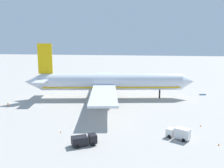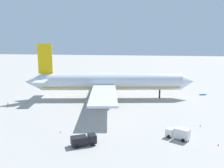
% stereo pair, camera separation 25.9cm
% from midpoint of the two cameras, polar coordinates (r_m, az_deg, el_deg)
% --- Properties ---
extents(ground_plane, '(600.00, 600.00, 0.00)m').
position_cam_midpoint_polar(ground_plane, '(105.22, -0.20, -3.43)').
color(ground_plane, '#ADA8A0').
extents(airliner, '(72.96, 73.24, 23.68)m').
position_cam_midpoint_polar(airliner, '(103.79, -0.86, 0.45)').
color(airliner, silver).
rests_on(airliner, ground).
extents(service_truck_0, '(6.28, 4.73, 3.02)m').
position_cam_midpoint_polar(service_truck_0, '(65.21, 15.45, -11.10)').
color(service_truck_0, white).
rests_on(service_truck_0, ground).
extents(service_truck_2, '(6.44, 5.02, 2.47)m').
position_cam_midpoint_polar(service_truck_2, '(59.94, -6.75, -12.97)').
color(service_truck_2, black).
rests_on(service_truck_2, ground).
extents(baggage_cart_0, '(3.49, 1.96, 0.40)m').
position_cam_midpoint_polar(baggage_cart_0, '(119.46, 20.56, -2.30)').
color(baggage_cart_0, '#26598C').
rests_on(baggage_cart_0, ground).
extents(baggage_cart_2, '(2.46, 3.30, 1.54)m').
position_cam_midpoint_polar(baggage_cart_2, '(142.52, 12.65, 0.31)').
color(baggage_cart_2, gray).
rests_on(baggage_cart_2, ground).
extents(ground_worker_3, '(0.43, 0.43, 1.79)m').
position_cam_midpoint_polar(ground_worker_3, '(99.63, -23.42, -4.55)').
color(ground_worker_3, '#3F3F47').
rests_on(ground_worker_3, ground).
extents(traffic_cone_0, '(0.36, 0.36, 0.55)m').
position_cam_midpoint_polar(traffic_cone_0, '(139.85, -13.24, -0.14)').
color(traffic_cone_0, orange).
rests_on(traffic_cone_0, ground).
extents(traffic_cone_1, '(0.36, 0.36, 0.55)m').
position_cam_midpoint_polar(traffic_cone_1, '(68.84, -12.13, -10.98)').
color(traffic_cone_1, orange).
rests_on(traffic_cone_1, ground).
extents(traffic_cone_2, '(0.36, 0.36, 0.55)m').
position_cam_midpoint_polar(traffic_cone_2, '(65.14, 23.80, -12.92)').
color(traffic_cone_2, orange).
rests_on(traffic_cone_2, ground).
extents(traffic_cone_3, '(0.36, 0.36, 0.55)m').
position_cam_midpoint_polar(traffic_cone_3, '(76.54, 20.09, -9.19)').
color(traffic_cone_3, orange).
rests_on(traffic_cone_3, ground).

